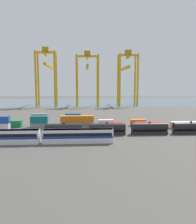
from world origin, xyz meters
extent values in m
plane|color=#4C4944|center=(0.00, 40.00, 0.00)|extent=(420.00, 420.00, 0.00)
cube|color=#475B6B|center=(0.00, 131.90, 0.00)|extent=(400.00, 110.00, 0.01)
cube|color=silver|center=(-21.76, -23.08, 1.95)|extent=(19.91, 3.10, 3.90)
cube|color=navy|center=(-21.76, -23.08, 1.85)|extent=(19.51, 3.14, 0.64)
cube|color=black|center=(-21.76, -23.08, 2.63)|extent=(19.11, 3.13, 0.90)
cube|color=slate|center=(-21.76, -23.08, 3.72)|extent=(19.71, 2.85, 0.36)
cube|color=silver|center=(-0.96, -23.08, 1.95)|extent=(19.91, 3.10, 3.90)
cube|color=navy|center=(-0.96, -23.08, 1.85)|extent=(19.51, 3.14, 0.64)
cube|color=black|center=(-0.96, -23.08, 2.63)|extent=(19.11, 3.13, 0.90)
cube|color=slate|center=(-0.96, -23.08, 3.72)|extent=(19.71, 2.85, 0.36)
cube|color=#232326|center=(-5.90, -13.56, 0.55)|extent=(11.97, 2.50, 1.10)
cylinder|color=black|center=(-5.90, -13.56, 2.49)|extent=(11.97, 2.79, 2.79)
cylinder|color=black|center=(-5.90, -13.56, 4.07)|extent=(0.70, 0.70, 0.36)
cube|color=#232326|center=(8.31, -13.56, 0.55)|extent=(11.97, 2.50, 1.10)
cylinder|color=black|center=(8.31, -13.56, 2.49)|extent=(11.97, 2.79, 2.79)
cylinder|color=black|center=(8.31, -13.56, 4.07)|extent=(0.70, 0.70, 0.36)
cube|color=#232326|center=(22.51, -13.56, 0.55)|extent=(11.97, 2.50, 1.10)
cylinder|color=black|center=(22.51, -13.56, 2.49)|extent=(11.97, 2.79, 2.79)
cylinder|color=black|center=(22.51, -13.56, 4.07)|extent=(0.70, 0.70, 0.36)
cube|color=#232326|center=(36.72, -13.56, 0.55)|extent=(11.97, 2.50, 1.10)
cylinder|color=black|center=(36.72, -13.56, 2.49)|extent=(11.97, 2.79, 2.79)
cylinder|color=black|center=(36.72, -13.56, 4.07)|extent=(0.70, 0.70, 0.36)
cube|color=silver|center=(-29.35, -4.54, 1.30)|extent=(6.04, 2.44, 2.60)
cube|color=#1C4299|center=(-29.35, -4.54, 3.90)|extent=(6.04, 2.44, 2.60)
cube|color=slate|center=(-15.60, -4.54, 1.30)|extent=(6.04, 2.44, 2.60)
cube|color=#146066|center=(-15.60, -4.54, 3.90)|extent=(6.04, 2.44, 2.60)
cube|color=slate|center=(-1.84, -4.54, 1.30)|extent=(12.10, 2.44, 2.60)
cube|color=orange|center=(-1.84, -4.54, 3.90)|extent=(12.10, 2.44, 2.60)
cube|color=#AD211C|center=(11.91, -4.54, 1.30)|extent=(6.04, 2.44, 2.60)
cube|color=#AD211C|center=(25.67, -4.54, 1.30)|extent=(12.10, 2.44, 2.60)
cube|color=silver|center=(39.42, -4.54, 1.30)|extent=(12.10, 2.44, 2.60)
cube|color=#197538|center=(-29.89, 1.96, 1.30)|extent=(12.10, 2.44, 2.60)
cube|color=maroon|center=(-16.81, 1.96, 1.30)|extent=(6.04, 2.44, 2.60)
cube|color=slate|center=(-16.81, 1.96, 3.90)|extent=(6.04, 2.44, 2.60)
cube|color=gold|center=(-3.74, 1.96, 1.30)|extent=(6.04, 2.44, 2.60)
cube|color=#1C4299|center=(-3.74, 1.96, 3.90)|extent=(6.04, 2.44, 2.60)
cube|color=silver|center=(9.33, 1.96, 1.30)|extent=(6.04, 2.44, 2.60)
cube|color=orange|center=(22.41, 1.96, 1.30)|extent=(6.04, 2.44, 2.60)
cylinder|color=gold|center=(-36.48, 87.91, 21.20)|extent=(1.50, 1.50, 42.41)
cylinder|color=gold|center=(-22.04, 87.91, 21.20)|extent=(1.50, 1.50, 42.41)
cylinder|color=gold|center=(-36.48, 97.19, 21.20)|extent=(1.50, 1.50, 42.41)
cylinder|color=gold|center=(-22.04, 97.19, 21.20)|extent=(1.50, 1.50, 42.41)
cube|color=gold|center=(-29.26, 92.55, 41.61)|extent=(16.04, 1.20, 1.60)
cube|color=gold|center=(-29.26, 92.55, 40.01)|extent=(1.20, 10.88, 1.60)
cube|color=gold|center=(-29.26, 105.81, 32.55)|extent=(2.00, 37.90, 2.00)
cube|color=#A77A10|center=(-29.26, 92.55, 44.01)|extent=(4.80, 4.00, 3.20)
cylinder|color=gold|center=(-5.24, 87.01, 19.83)|extent=(1.50, 1.50, 39.66)
cylinder|color=gold|center=(11.42, 87.01, 19.83)|extent=(1.50, 1.50, 39.66)
cylinder|color=gold|center=(-5.24, 98.08, 19.83)|extent=(1.50, 1.50, 39.66)
cylinder|color=gold|center=(11.42, 98.08, 19.83)|extent=(1.50, 1.50, 39.66)
cube|color=gold|center=(3.09, 92.55, 38.86)|extent=(18.25, 1.20, 1.60)
cube|color=gold|center=(3.09, 92.55, 37.26)|extent=(1.20, 12.67, 1.60)
cube|color=gold|center=(3.09, 104.13, 31.47)|extent=(2.00, 33.08, 2.00)
cube|color=#A77A10|center=(3.09, 92.55, 41.26)|extent=(4.80, 4.00, 3.20)
cylinder|color=gold|center=(28.33, 87.83, 20.38)|extent=(1.50, 1.50, 40.75)
cylinder|color=gold|center=(42.54, 87.83, 20.38)|extent=(1.50, 1.50, 40.75)
cylinder|color=gold|center=(28.33, 97.27, 20.38)|extent=(1.50, 1.50, 40.75)
cylinder|color=gold|center=(42.54, 97.27, 20.38)|extent=(1.50, 1.50, 40.75)
cube|color=gold|center=(35.44, 92.55, 39.95)|extent=(15.81, 1.20, 1.60)
cube|color=gold|center=(35.44, 92.55, 38.35)|extent=(1.20, 11.04, 1.60)
cube|color=gold|center=(35.44, 104.85, 30.66)|extent=(2.00, 35.14, 2.00)
cube|color=#A77A10|center=(35.44, 92.55, 42.35)|extent=(4.80, 4.00, 3.20)
camera|label=1|loc=(1.10, -84.78, 16.34)|focal=35.37mm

